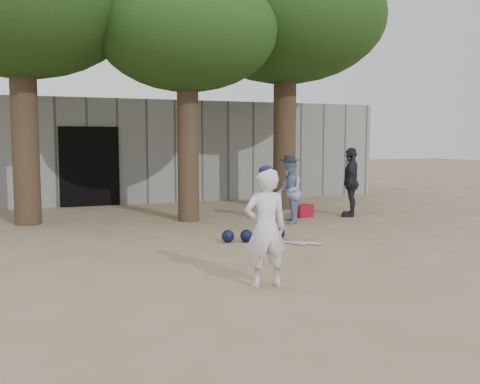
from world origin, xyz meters
name	(u,v)px	position (x,y,z in m)	size (l,w,h in m)	color
ground	(227,262)	(0.00, 0.00, 0.00)	(70.00, 70.00, 0.00)	#937C5E
boy_player	(266,228)	(-0.01, -1.45, 0.74)	(0.54, 0.36, 1.49)	silver
spectator_blue	(289,191)	(2.57, 3.06, 0.71)	(0.69, 0.54, 1.43)	#7D8EC1
spectator_dark	(351,182)	(4.43, 3.47, 0.83)	(0.97, 0.40, 1.66)	black
red_bag	(303,211)	(3.30, 3.78, 0.15)	(0.42, 0.32, 0.30)	maroon
back_building	(119,150)	(0.00, 10.33, 1.50)	(16.00, 5.24, 3.00)	gray
helmet_row	(254,235)	(1.02, 1.39, 0.12)	(1.19, 0.33, 0.23)	black
bat_pile	(295,243)	(1.59, 0.86, 0.03)	(0.69, 0.70, 0.06)	silver
tree_row	(183,18)	(0.74, 5.02, 4.69)	(11.40, 5.80, 6.69)	brown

